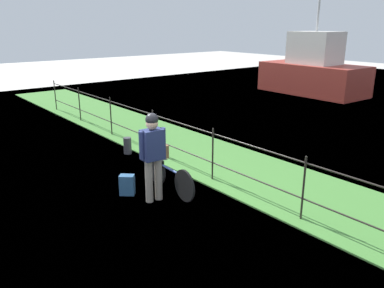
# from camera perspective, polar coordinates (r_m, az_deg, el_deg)

# --- Properties ---
(ground_plane) EXTENTS (60.00, 60.00, 0.00)m
(ground_plane) POSITION_cam_1_polar(r_m,az_deg,el_deg) (7.31, -8.00, -8.77)
(ground_plane) COLOR beige
(grass_strip) EXTENTS (27.00, 2.40, 0.03)m
(grass_strip) POSITION_cam_1_polar(r_m,az_deg,el_deg) (8.89, 7.37, -3.80)
(grass_strip) COLOR #478438
(grass_strip) RESTS_ON ground
(iron_fence) EXTENTS (18.04, 0.04, 1.14)m
(iron_fence) POSITION_cam_1_polar(r_m,az_deg,el_deg) (8.08, 3.06, -0.94)
(iron_fence) COLOR #28231E
(iron_fence) RESTS_ON ground
(bicycle_main) EXTENTS (1.63, 0.19, 0.62)m
(bicycle_main) POSITION_cam_1_polar(r_m,az_deg,el_deg) (7.65, -3.32, -4.71)
(bicycle_main) COLOR black
(bicycle_main) RESTS_ON ground
(wooden_crate) EXTENTS (0.34, 0.27, 0.26)m
(wooden_crate) POSITION_cam_1_polar(r_m,az_deg,el_deg) (7.80, -4.80, -1.02)
(wooden_crate) COLOR brown
(wooden_crate) RESTS_ON bicycle_main
(terrier_dog) EXTENTS (0.32, 0.16, 0.18)m
(terrier_dog) POSITION_cam_1_polar(r_m,az_deg,el_deg) (7.72, -4.74, 0.41)
(terrier_dog) COLOR #4C3D2D
(terrier_dog) RESTS_ON wooden_crate
(cyclist_person) EXTENTS (0.28, 0.54, 1.68)m
(cyclist_person) POSITION_cam_1_polar(r_m,az_deg,el_deg) (7.07, -5.78, -0.83)
(cyclist_person) COLOR gray
(cyclist_person) RESTS_ON ground
(backpack_on_paving) EXTENTS (0.32, 0.33, 0.40)m
(backpack_on_paving) POSITION_cam_1_polar(r_m,az_deg,el_deg) (7.66, -9.49, -5.94)
(backpack_on_paving) COLOR #28517A
(backpack_on_paving) RESTS_ON ground
(mooring_bollard) EXTENTS (0.20, 0.20, 0.42)m
(mooring_bollard) POSITION_cam_1_polar(r_m,az_deg,el_deg) (10.03, -9.44, -0.24)
(mooring_bollard) COLOR #38383D
(mooring_bollard) RESTS_ON ground
(moored_boat_near) EXTENTS (4.96, 2.39, 4.45)m
(moored_boat_near) POSITION_cam_1_polar(r_m,az_deg,el_deg) (19.45, 17.33, 10.15)
(moored_boat_near) COLOR #9E3328
(moored_boat_near) RESTS_ON ground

